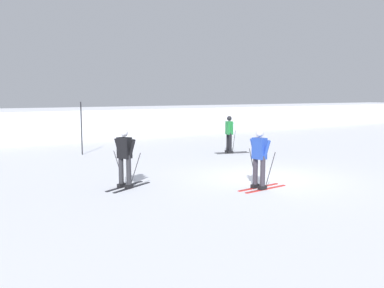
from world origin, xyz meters
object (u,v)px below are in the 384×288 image
skier_green (229,133)px  trail_marker_pole (82,128)px  skier_blue (260,157)px  skier_black (125,157)px

skier_green → trail_marker_pole: trail_marker_pole is taller
skier_blue → trail_marker_pole: bearing=101.0°
skier_black → skier_blue: bearing=-36.2°
skier_green → skier_blue: (-3.96, -6.18, -0.00)m
skier_black → trail_marker_pole: (1.24, 7.21, 0.27)m
skier_black → skier_green: same height
skier_black → trail_marker_pole: 7.32m
trail_marker_pole → skier_black: bearing=-99.8°
skier_black → skier_green: 8.06m
skier_blue → trail_marker_pole: 9.65m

